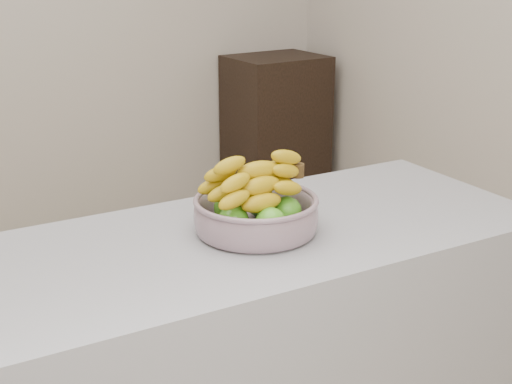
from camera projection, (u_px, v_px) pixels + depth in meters
cabinet at (276, 137)px, 4.23m from camera, size 0.55×0.45×0.95m
fruit_bowl at (256, 210)px, 1.67m from camera, size 0.29×0.29×0.17m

